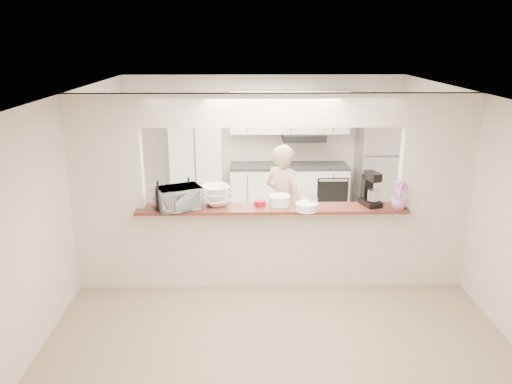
{
  "coord_description": "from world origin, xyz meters",
  "views": [
    {
      "loc": [
        -0.32,
        -5.97,
        3.14
      ],
      "look_at": [
        -0.19,
        0.3,
        1.18
      ],
      "focal_mm": 35.0,
      "sensor_mm": 36.0,
      "label": 1
    }
  ],
  "objects_px": {
    "toaster_oven": "(179,198)",
    "person": "(283,203)",
    "refrigerator": "(378,170)",
    "stand_mixer": "(371,190)"
  },
  "relations": [
    {
      "from": "refrigerator",
      "to": "toaster_oven",
      "type": "bearing_deg",
      "value": -139.33
    },
    {
      "from": "refrigerator",
      "to": "toaster_oven",
      "type": "relative_size",
      "value": 3.3
    },
    {
      "from": "toaster_oven",
      "to": "person",
      "type": "distance_m",
      "value": 1.67
    },
    {
      "from": "toaster_oven",
      "to": "stand_mixer",
      "type": "relative_size",
      "value": 1.17
    },
    {
      "from": "toaster_oven",
      "to": "person",
      "type": "bearing_deg",
      "value": 9.26
    },
    {
      "from": "refrigerator",
      "to": "toaster_oven",
      "type": "xyz_separation_m",
      "value": [
        -3.2,
        -2.75,
        0.38
      ]
    },
    {
      "from": "stand_mixer",
      "to": "person",
      "type": "distance_m",
      "value": 1.38
    },
    {
      "from": "refrigerator",
      "to": "stand_mixer",
      "type": "distance_m",
      "value": 2.8
    },
    {
      "from": "refrigerator",
      "to": "toaster_oven",
      "type": "height_order",
      "value": "refrigerator"
    },
    {
      "from": "refrigerator",
      "to": "person",
      "type": "relative_size",
      "value": 1.0
    }
  ]
}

